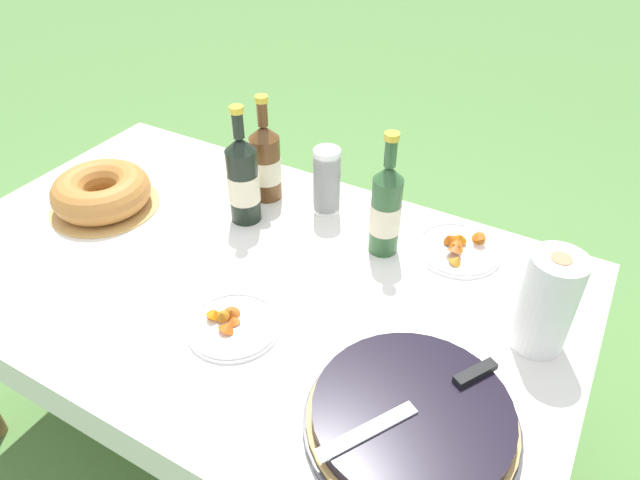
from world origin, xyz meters
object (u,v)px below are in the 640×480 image
(berry_tart, at_px, (412,418))
(cup_stack, at_px, (327,182))
(bundt_cake, at_px, (102,192))
(paper_towel_roll, at_px, (547,303))
(cider_bottle_green, at_px, (386,209))
(cider_bottle_amber, at_px, (266,162))
(snack_plate_near, at_px, (458,248))
(snack_plate_left, at_px, (232,324))
(serving_knife, at_px, (427,399))
(juice_bottle_red, at_px, (243,180))

(berry_tart, height_order, cup_stack, cup_stack)
(bundt_cake, bearing_deg, paper_towel_roll, 4.08)
(cider_bottle_green, height_order, cider_bottle_amber, cider_bottle_green)
(snack_plate_near, xyz_separation_m, snack_plate_left, (-0.33, -0.49, -0.00))
(berry_tart, distance_m, cider_bottle_green, 0.52)
(cup_stack, bearing_deg, berry_tart, -48.52)
(bundt_cake, xyz_separation_m, cup_stack, (0.54, 0.28, 0.05))
(bundt_cake, relative_size, snack_plate_near, 1.37)
(cider_bottle_amber, bearing_deg, paper_towel_roll, -13.37)
(serving_knife, distance_m, cup_stack, 0.69)
(snack_plate_left, bearing_deg, bundt_cake, 161.39)
(serving_knife, xyz_separation_m, cup_stack, (-0.48, 0.50, 0.03))
(berry_tart, xyz_separation_m, juice_bottle_red, (-0.63, 0.39, 0.09))
(serving_knife, bearing_deg, paper_towel_roll, -173.52)
(cider_bottle_green, bearing_deg, cider_bottle_amber, 171.02)
(snack_plate_near, bearing_deg, berry_tart, -80.29)
(snack_plate_left, bearing_deg, snack_plate_near, 55.66)
(serving_knife, relative_size, juice_bottle_red, 1.04)
(juice_bottle_red, xyz_separation_m, paper_towel_roll, (0.77, -0.07, -0.01))
(serving_knife, xyz_separation_m, snack_plate_left, (-0.44, 0.02, -0.05))
(berry_tart, xyz_separation_m, snack_plate_near, (-0.09, 0.53, -0.02))
(cup_stack, distance_m, snack_plate_near, 0.38)
(snack_plate_near, bearing_deg, paper_towel_roll, -41.69)
(berry_tart, height_order, snack_plate_near, same)
(bundt_cake, relative_size, paper_towel_roll, 1.31)
(cider_bottle_green, distance_m, cider_bottle_amber, 0.39)
(cider_bottle_amber, relative_size, paper_towel_roll, 1.33)
(cup_stack, xyz_separation_m, snack_plate_near, (0.37, 0.01, -0.08))
(cider_bottle_green, xyz_separation_m, juice_bottle_red, (-0.37, -0.06, -0.00))
(serving_knife, relative_size, snack_plate_near, 1.57)
(snack_plate_left, bearing_deg, cider_bottle_amber, 115.44)
(serving_knife, distance_m, cider_bottle_green, 0.50)
(cup_stack, bearing_deg, juice_bottle_red, -141.45)
(serving_knife, height_order, bundt_cake, bundt_cake)
(bundt_cake, bearing_deg, snack_plate_near, 17.73)
(cider_bottle_amber, xyz_separation_m, snack_plate_near, (0.55, 0.02, -0.10))
(cider_bottle_amber, height_order, paper_towel_roll, cider_bottle_amber)
(cup_stack, xyz_separation_m, cider_bottle_green, (0.20, -0.08, 0.03))
(bundt_cake, distance_m, cider_bottle_green, 0.77)
(cup_stack, height_order, snack_plate_left, cup_stack)
(serving_knife, height_order, cup_stack, cup_stack)
(cider_bottle_amber, distance_m, paper_towel_roll, 0.81)
(cup_stack, bearing_deg, snack_plate_left, -85.39)
(berry_tart, relative_size, bundt_cake, 1.31)
(juice_bottle_red, bearing_deg, serving_knife, -29.17)
(berry_tart, relative_size, juice_bottle_red, 1.20)
(juice_bottle_red, bearing_deg, cider_bottle_green, 8.87)
(berry_tart, bearing_deg, snack_plate_near, 99.71)
(snack_plate_near, distance_m, paper_towel_roll, 0.33)
(snack_plate_near, xyz_separation_m, paper_towel_roll, (0.23, -0.21, 0.10))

